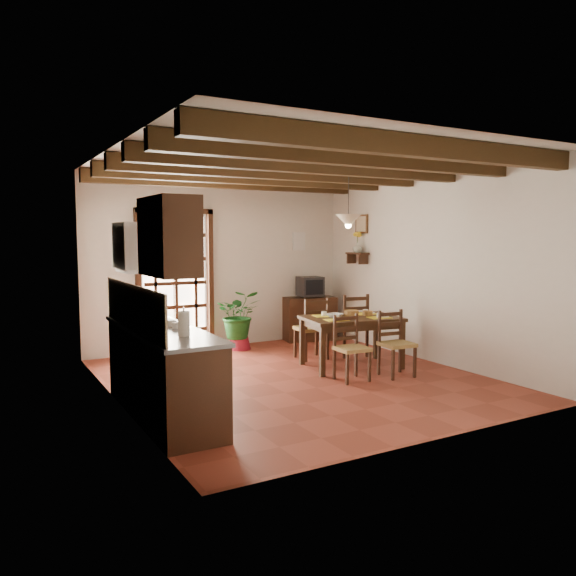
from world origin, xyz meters
TOP-DOWN VIEW (x-y plane):
  - ground_plane at (0.00, 0.00)m, footprint 5.00×5.00m
  - room_shell at (0.00, 0.00)m, footprint 4.52×5.02m
  - ceiling_beams at (0.00, 0.00)m, footprint 4.50×4.34m
  - french_door at (-0.80, 2.45)m, footprint 1.26×0.11m
  - kitchen_counter at (-1.96, -0.60)m, footprint 0.64×2.25m
  - upper_cabinet at (-2.08, -1.30)m, footprint 0.35×0.80m
  - range_hood at (-2.05, -0.05)m, footprint 0.38×0.60m
  - counter_items at (-1.95, -0.51)m, footprint 0.50×1.43m
  - dining_table at (1.02, 0.21)m, footprint 1.44×1.05m
  - chair_near_left at (0.58, -0.40)m, footprint 0.41×0.39m
  - chair_near_right at (1.23, -0.51)m, footprint 0.43×0.41m
  - chair_far_left at (0.81, 0.92)m, footprint 0.46×0.44m
  - chair_far_right at (1.45, 0.81)m, footprint 0.52×0.50m
  - table_setting at (1.02, 0.21)m, footprint 0.96×0.64m
  - table_bowl at (0.79, 0.29)m, footprint 0.28×0.28m
  - sideboard at (1.58, 2.23)m, footprint 0.96×0.57m
  - crt_tv at (1.58, 2.22)m, footprint 0.44×0.42m
  - fuse_box at (1.50, 2.48)m, footprint 0.25×0.03m
  - plant_pot at (0.15, 2.10)m, footprint 0.38×0.38m
  - potted_plant at (0.15, 2.10)m, footprint 2.33×2.19m
  - wall_shelf at (2.14, 1.60)m, footprint 0.20×0.42m
  - shelf_vase at (2.14, 1.60)m, footprint 0.15×0.15m
  - shelf_flowers at (2.14, 1.60)m, footprint 0.14×0.14m
  - framed_picture at (2.22, 1.60)m, footprint 0.03×0.32m
  - pendant_lamp at (1.02, 0.31)m, footprint 0.36×0.36m

SIDE VIEW (x-z plane):
  - ground_plane at x=0.00m, z-range 0.00..0.00m
  - plant_pot at x=0.15m, z-range -0.01..0.23m
  - chair_near_left at x=0.58m, z-range -0.16..0.68m
  - chair_near_right at x=1.23m, z-range -0.16..0.70m
  - chair_far_left at x=0.81m, z-range -0.17..0.76m
  - chair_far_right at x=1.45m, z-range -0.18..0.79m
  - sideboard at x=1.58m, z-range 0.00..0.77m
  - kitchen_counter at x=-1.96m, z-range -0.22..1.16m
  - potted_plant at x=0.15m, z-range -0.46..1.60m
  - dining_table at x=1.02m, z-range 0.27..0.98m
  - table_setting at x=1.02m, z-range 0.66..0.75m
  - table_bowl at x=0.79m, z-range 0.71..0.77m
  - crt_tv at x=1.58m, z-range 0.79..1.13m
  - counter_items at x=-1.95m, z-range 0.83..1.08m
  - french_door at x=-0.80m, z-range 0.02..2.34m
  - wall_shelf at x=2.14m, z-range 1.41..1.61m
  - shelf_vase at x=2.14m, z-range 1.57..1.73m
  - range_hood at x=-2.05m, z-range 1.46..2.00m
  - fuse_box at x=1.50m, z-range 1.59..1.91m
  - room_shell at x=0.00m, z-range 0.41..3.22m
  - upper_cabinet at x=-2.08m, z-range 1.50..2.20m
  - shelf_flowers at x=2.14m, z-range 1.68..2.04m
  - framed_picture at x=2.22m, z-range 1.89..2.21m
  - pendant_lamp at x=1.02m, z-range 1.66..2.50m
  - ceiling_beams at x=0.00m, z-range 2.59..2.79m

